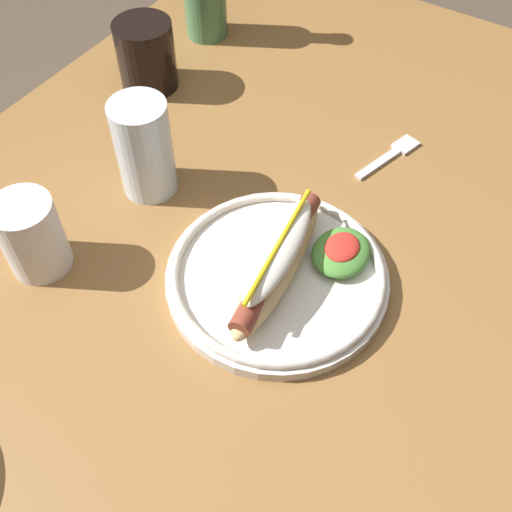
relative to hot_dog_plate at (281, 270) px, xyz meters
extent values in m
plane|color=brown|center=(-0.04, 0.08, -0.76)|extent=(8.00, 8.00, 0.00)
cube|color=olive|center=(-0.04, 0.08, -0.04)|extent=(1.46, 0.89, 0.04)
cylinder|color=olive|center=(0.60, 0.44, -0.41)|extent=(0.06, 0.06, 0.70)
cylinder|color=silver|center=(0.00, 0.00, -0.01)|extent=(0.27, 0.27, 0.02)
torus|color=silver|center=(0.00, 0.00, 0.00)|extent=(0.26, 0.26, 0.01)
ellipsoid|color=tan|center=(0.00, 0.00, 0.01)|extent=(0.23, 0.08, 0.04)
cylinder|color=brown|center=(0.00, 0.00, 0.02)|extent=(0.21, 0.05, 0.03)
ellipsoid|color=silver|center=(0.00, 0.00, 0.04)|extent=(0.18, 0.07, 0.02)
cylinder|color=yellow|center=(0.00, 0.00, 0.05)|extent=(0.18, 0.03, 0.01)
ellipsoid|color=#4C8C38|center=(0.06, -0.05, 0.01)|extent=(0.08, 0.07, 0.02)
ellipsoid|color=red|center=(0.06, -0.05, 0.02)|extent=(0.05, 0.04, 0.01)
cube|color=silver|center=(0.25, -0.01, -0.02)|extent=(0.08, 0.04, 0.00)
cube|color=silver|center=(0.31, -0.03, -0.02)|extent=(0.04, 0.04, 0.00)
cylinder|color=black|center=(0.22, 0.38, 0.03)|extent=(0.09, 0.09, 0.11)
cylinder|color=silver|center=(0.04, 0.23, 0.05)|extent=(0.07, 0.07, 0.14)
cylinder|color=white|center=(-0.13, 0.26, 0.03)|extent=(0.07, 0.07, 0.10)
camera|label=1|loc=(-0.38, -0.21, 0.58)|focal=42.95mm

